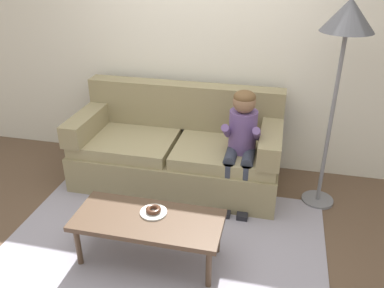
% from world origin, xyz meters
% --- Properties ---
extents(ground, '(10.00, 10.00, 0.00)m').
position_xyz_m(ground, '(0.00, 0.00, 0.00)').
color(ground, brown).
extents(wall_back, '(8.00, 0.10, 2.80)m').
position_xyz_m(wall_back, '(0.00, 1.40, 1.40)').
color(wall_back, silver).
rests_on(wall_back, ground).
extents(area_rug, '(2.63, 1.98, 0.01)m').
position_xyz_m(area_rug, '(0.00, -0.25, 0.01)').
color(area_rug, '#9993A3').
rests_on(area_rug, ground).
extents(couch, '(2.06, 0.90, 0.97)m').
position_xyz_m(couch, '(-0.15, 0.85, 0.35)').
color(couch, '#8C7F5B').
rests_on(couch, ground).
extents(coffee_table, '(1.14, 0.50, 0.39)m').
position_xyz_m(coffee_table, '(-0.06, -0.35, 0.35)').
color(coffee_table, '#4C3828').
rests_on(coffee_table, ground).
extents(person_child, '(0.34, 0.58, 1.10)m').
position_xyz_m(person_child, '(0.52, 0.64, 0.67)').
color(person_child, '#664C84').
rests_on(person_child, ground).
extents(plate, '(0.21, 0.21, 0.01)m').
position_xyz_m(plate, '(-0.04, -0.28, 0.40)').
color(plate, white).
rests_on(plate, coffee_table).
extents(donut, '(0.13, 0.13, 0.04)m').
position_xyz_m(donut, '(-0.04, -0.28, 0.43)').
color(donut, '#422619').
rests_on(donut, plate).
extents(floor_lamp, '(0.43, 0.43, 1.89)m').
position_xyz_m(floor_lamp, '(1.28, 0.77, 1.63)').
color(floor_lamp, slate).
rests_on(floor_lamp, ground).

